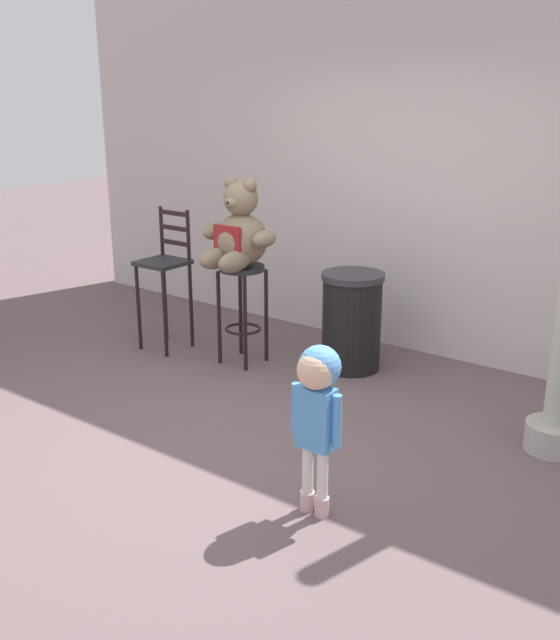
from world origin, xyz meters
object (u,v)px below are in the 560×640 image
object	(u,v)px
teddy_bear	(239,234)
trash_bin	(352,321)
bar_chair_empty	(165,271)
bar_stool_with_teddy	(242,295)
child_walking	(317,395)

from	to	relation	value
teddy_bear	trash_bin	distance (m)	1.12
trash_bin	bar_chair_empty	world-z (taller)	bar_chair_empty
bar_chair_empty	teddy_bear	bearing A→B (deg)	5.57
trash_bin	bar_chair_empty	xyz separation A→B (m)	(-1.53, -0.51, 0.28)
bar_stool_with_teddy	child_walking	size ratio (longest dim) A/B	0.87
teddy_bear	bar_chair_empty	bearing A→B (deg)	-174.43
child_walking	bar_chair_empty	bearing A→B (deg)	105.03
teddy_bear	child_walking	xyz separation A→B (m)	(1.71, -1.46, -0.39)
child_walking	bar_chair_empty	xyz separation A→B (m)	(-2.47, 1.38, -0.00)
bar_stool_with_teddy	child_walking	bearing A→B (deg)	-41.00
teddy_bear	bar_chair_empty	size ratio (longest dim) A/B	0.58
bar_stool_with_teddy	bar_chair_empty	world-z (taller)	bar_chair_empty
bar_stool_with_teddy	teddy_bear	xyz separation A→B (m)	(-0.00, -0.03, 0.50)
child_walking	bar_stool_with_teddy	bearing A→B (deg)	93.34
bar_stool_with_teddy	child_walking	xyz separation A→B (m)	(1.71, -1.49, 0.11)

